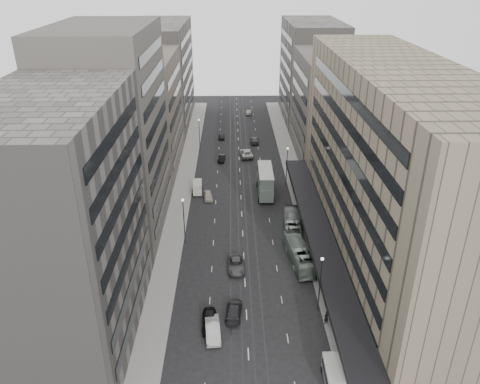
{
  "coord_description": "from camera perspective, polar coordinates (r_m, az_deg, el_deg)",
  "views": [
    {
      "loc": [
        -1.82,
        -54.81,
        41.99
      ],
      "look_at": [
        -0.37,
        19.61,
        5.75
      ],
      "focal_mm": 35.0,
      "sensor_mm": 36.0,
      "label": 1
    }
  ],
  "objects": [
    {
      "name": "sedan_2",
      "position": [
        72.3,
        -0.48,
        -8.83
      ],
      "size": [
        2.54,
        5.37,
        1.48
      ],
      "primitive_type": "imported",
      "rotation": [
        0.0,
        0.0,
        0.01
      ],
      "color": "#4E4D50",
      "rests_on": "ground"
    },
    {
      "name": "lamp_right_far",
      "position": [
        97.73,
        5.75,
        3.71
      ],
      "size": [
        0.44,
        0.44,
        8.32
      ],
      "color": "#262628",
      "rests_on": "ground"
    },
    {
      "name": "pedestrian",
      "position": [
        63.22,
        10.47,
        -14.79
      ],
      "size": [
        0.89,
        0.81,
        2.04
      ],
      "primitive_type": "imported",
      "rotation": [
        0.0,
        0.0,
        3.71
      ],
      "color": "black",
      "rests_on": "sidewalk_right"
    },
    {
      "name": "lamp_left_far",
      "position": [
        116.07,
        -4.99,
        7.38
      ],
      "size": [
        0.44,
        0.44,
        8.32
      ],
      "color": "#262628",
      "rests_on": "ground"
    },
    {
      "name": "sedan_3",
      "position": [
        63.93,
        -0.75,
        -14.22
      ],
      "size": [
        2.58,
        5.32,
        1.49
      ],
      "primitive_type": "imported",
      "rotation": [
        0.0,
        0.0,
        3.04
      ],
      "color": "#242427",
      "rests_on": "ground"
    },
    {
      "name": "ground",
      "position": [
        69.07,
        0.64,
        -11.48
      ],
      "size": [
        220.0,
        220.0,
        0.0
      ],
      "primitive_type": "plane",
      "color": "black",
      "rests_on": "ground"
    },
    {
      "name": "sedan_5",
      "position": [
        111.21,
        -2.25,
        4.13
      ],
      "size": [
        1.81,
        4.19,
        1.34
      ],
      "primitive_type": "imported",
      "rotation": [
        0.0,
        0.0,
        -0.1
      ],
      "color": "black",
      "rests_on": "ground"
    },
    {
      "name": "sidewalk_left",
      "position": [
        101.89,
        -6.75,
        1.48
      ],
      "size": [
        4.0,
        125.0,
        0.15
      ],
      "primitive_type": "cube",
      "color": "gray",
      "rests_on": "ground"
    },
    {
      "name": "sedan_0",
      "position": [
        62.45,
        -3.77,
        -15.38
      ],
      "size": [
        2.05,
        4.77,
        1.6
      ],
      "primitive_type": "imported",
      "rotation": [
        0.0,
        0.0,
        0.03
      ],
      "color": "black",
      "rests_on": "ground"
    },
    {
      "name": "panel_van",
      "position": [
        95.22,
        -5.21,
        0.59
      ],
      "size": [
        2.11,
        4.02,
        2.47
      ],
      "rotation": [
        0.0,
        0.0,
        0.05
      ],
      "color": "beige",
      "rests_on": "ground"
    },
    {
      "name": "sedan_4",
      "position": [
        93.06,
        -3.93,
        -0.44
      ],
      "size": [
        2.13,
        4.36,
        1.43
      ],
      "primitive_type": "imported",
      "rotation": [
        0.0,
        0.0,
        0.11
      ],
      "color": "#B6A897",
      "rests_on": "ground"
    },
    {
      "name": "building_left_c",
      "position": [
        106.86,
        -11.84,
        9.39
      ],
      "size": [
        15.0,
        28.0,
        25.0
      ],
      "primitive_type": "cube",
      "color": "#6E6155",
      "rests_on": "ground"
    },
    {
      "name": "double_decker",
      "position": [
        93.91,
        3.1,
        1.34
      ],
      "size": [
        3.18,
        9.98,
        5.44
      ],
      "rotation": [
        0.0,
        0.0,
        -0.01
      ],
      "color": "gray",
      "rests_on": "ground"
    },
    {
      "name": "vw_microbus",
      "position": [
        56.36,
        11.27,
        -20.87
      ],
      "size": [
        2.12,
        4.48,
        2.4
      ],
      "rotation": [
        0.0,
        0.0,
        -0.02
      ],
      "color": "#54585B",
      "rests_on": "ground"
    },
    {
      "name": "bus_far",
      "position": [
        81.17,
        6.36,
        -4.1
      ],
      "size": [
        3.56,
        11.36,
        3.11
      ],
      "primitive_type": "imported",
      "rotation": [
        0.0,
        0.0,
        3.06
      ],
      "color": "gray",
      "rests_on": "ground"
    },
    {
      "name": "sedan_8",
      "position": [
        126.18,
        -2.26,
        6.82
      ],
      "size": [
        1.67,
        3.92,
        1.32
      ],
      "primitive_type": "imported",
      "rotation": [
        0.0,
        0.0,
        -0.03
      ],
      "color": "#232326",
      "rests_on": "ground"
    },
    {
      "name": "building_right_mid",
      "position": [
        113.36,
        10.97,
        10.15
      ],
      "size": [
        15.0,
        28.0,
        24.0
      ],
      "primitive_type": "cube",
      "color": "#514C46",
      "rests_on": "ground"
    },
    {
      "name": "lamp_left_near",
      "position": [
        76.67,
        -6.88,
        -2.92
      ],
      "size": [
        0.44,
        0.44,
        8.32
      ],
      "color": "#262628",
      "rests_on": "ground"
    },
    {
      "name": "building_right_far",
      "position": [
        141.58,
        8.66,
        14.27
      ],
      "size": [
        15.0,
        32.0,
        28.0
      ],
      "primitive_type": "cube",
      "color": "slate",
      "rests_on": "ground"
    },
    {
      "name": "sedan_9",
      "position": [
        147.64,
        1.09,
        9.71
      ],
      "size": [
        1.97,
        4.34,
        1.38
      ],
      "primitive_type": "imported",
      "rotation": [
        0.0,
        0.0,
        3.02
      ],
      "color": "#A59888",
      "rests_on": "ground"
    },
    {
      "name": "building_left_a",
      "position": [
        57.51,
        -21.03,
        -3.94
      ],
      "size": [
        15.0,
        28.0,
        30.0
      ],
      "primitive_type": "cube",
      "color": "slate",
      "rests_on": "ground"
    },
    {
      "name": "sedan_7",
      "position": [
        122.96,
        1.78,
        6.35
      ],
      "size": [
        2.3,
        5.3,
        1.52
      ],
      "primitive_type": "imported",
      "rotation": [
        0.0,
        0.0,
        3.11
      ],
      "color": "#4F4F51",
      "rests_on": "ground"
    },
    {
      "name": "lamp_right_near",
      "position": [
        62.98,
        9.8,
        -10.22
      ],
      "size": [
        0.44,
        0.44,
        8.32
      ],
      "color": "#262628",
      "rests_on": "ground"
    },
    {
      "name": "department_store",
      "position": [
        72.23,
        17.79,
        2.67
      ],
      "size": [
        19.2,
        60.0,
        30.0
      ],
      "color": "#766C56",
      "rests_on": "ground"
    },
    {
      "name": "sidewalk_right",
      "position": [
        102.32,
        6.75,
        1.58
      ],
      "size": [
        4.0,
        125.0,
        0.15
      ],
      "primitive_type": "cube",
      "color": "gray",
      "rests_on": "ground"
    },
    {
      "name": "sedan_1",
      "position": [
        61.14,
        -3.35,
        -16.4
      ],
      "size": [
        2.28,
        5.26,
        1.68
      ],
      "primitive_type": "imported",
      "rotation": [
        0.0,
        0.0,
        0.1
      ],
      "color": "#B5B5B1",
      "rests_on": "ground"
    },
    {
      "name": "building_left_b",
      "position": [
        80.37,
        -15.34,
        6.91
      ],
      "size": [
        15.0,
        26.0,
        34.0
      ],
      "primitive_type": "cube",
      "color": "#514C46",
      "rests_on": "ground"
    },
    {
      "name": "sedan_6",
      "position": [
        113.8,
        0.77,
        4.76
      ],
      "size": [
        3.4,
        6.37,
        1.7
      ],
      "primitive_type": "imported",
      "rotation": [
        0.0,
        0.0,
        3.24
      ],
      "color": "silver",
      "rests_on": "ground"
    },
    {
      "name": "bus_near",
      "position": [
        73.87,
        7.16,
        -7.47
      ],
      "size": [
        3.93,
        11.35,
        3.1
      ],
      "primitive_type": "imported",
      "rotation": [
        0.0,
        0.0,
        3.26
      ],
      "color": "gray",
      "rests_on": "ground"
    },
    {
      "name": "building_left_d",
      "position": [
        138.11,
        -9.56,
        13.92
      ],
      "size": [
        15.0,
        38.0,
        28.0
      ],
      "primitive_type": "cube",
      "color": "slate",
      "rests_on": "ground"
    }
  ]
}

